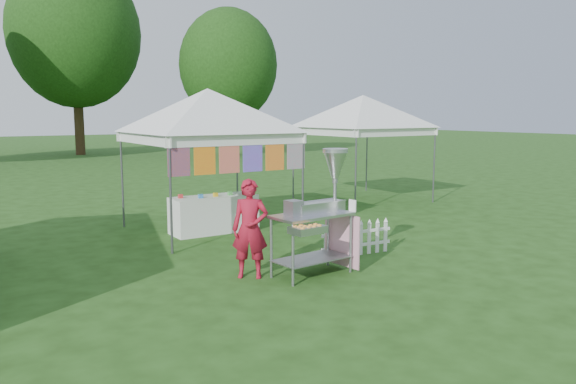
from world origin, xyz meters
TOP-DOWN VIEW (x-y plane):
  - ground at (0.00, 0.00)m, footprint 120.00×120.00m
  - canopy_main at (0.00, 3.49)m, footprint 4.24×4.24m
  - canopy_right at (5.50, 5.00)m, footprint 4.24×4.24m
  - tree_mid at (3.00, 28.00)m, footprint 7.60×7.60m
  - tree_right at (10.00, 22.00)m, footprint 5.60×5.60m
  - donut_cart at (0.09, -0.37)m, footprint 1.39×1.06m
  - vendor at (-0.97, 0.03)m, footprint 0.66×0.62m
  - picket_fence at (1.26, 0.17)m, footprint 1.44×0.17m
  - display_table at (0.02, 3.35)m, footprint 1.80×0.70m

SIDE VIEW (x-z plane):
  - ground at x=0.00m, z-range 0.00..0.00m
  - picket_fence at x=1.26m, z-range 0.01..0.57m
  - display_table at x=0.02m, z-range 0.00..0.77m
  - vendor at x=-0.97m, z-range 0.00..1.51m
  - donut_cart at x=0.09m, z-range 0.17..2.11m
  - canopy_main at x=0.00m, z-range 1.26..4.71m
  - canopy_right at x=5.50m, z-range 1.27..4.72m
  - tree_right at x=10.00m, z-range 0.97..9.39m
  - tree_mid at x=3.00m, z-range 1.38..12.90m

